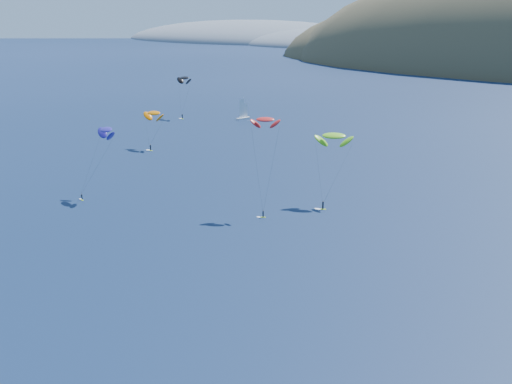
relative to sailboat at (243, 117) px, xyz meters
The scene contains 7 objects.
headland 645.64m from the sailboat, 122.44° to the left, with size 460.00×250.00×60.00m.
sailboat is the anchor object (origin of this frame).
kitesurfer_1 69.34m from the sailboat, 81.15° to the right, with size 9.37×8.23×14.56m.
kitesurfer_3 134.03m from the sailboat, 44.48° to the right, with size 10.05×12.85×19.33m.
kitesurfer_9 140.76m from the sailboat, 52.13° to the right, with size 7.71×9.34×24.09m.
kitesurfer_10 129.69m from the sailboat, 70.29° to the right, with size 8.98×12.12×19.50m.
kitesurfer_12 31.29m from the sailboat, 161.01° to the right, with size 9.56×9.25×19.54m.
Camera 1 is at (79.88, -43.47, 49.07)m, focal length 50.00 mm.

